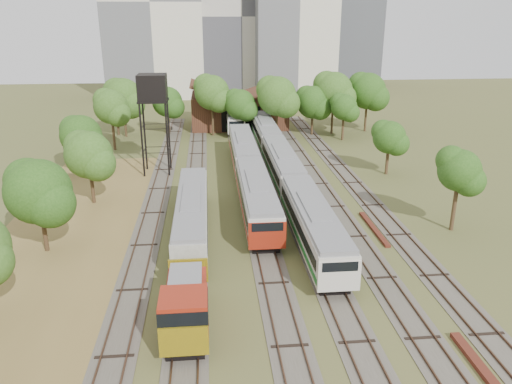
{
  "coord_description": "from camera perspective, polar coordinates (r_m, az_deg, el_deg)",
  "views": [
    {
      "loc": [
        -6.29,
        -28.09,
        18.17
      ],
      "look_at": [
        -2.05,
        15.95,
        2.5
      ],
      "focal_mm": 35.0,
      "sensor_mm": 36.0,
      "label": 1
    }
  ],
  "objects": [
    {
      "name": "tower_left",
      "position": [
        123.68,
        -11.67,
        20.44
      ],
      "size": [
        22.0,
        16.0,
        42.0
      ],
      "primitive_type": "cube",
      "color": "beige",
      "rests_on": "ground"
    },
    {
      "name": "shunter_locomotive",
      "position": [
        30.81,
        -8.03,
        -13.0
      ],
      "size": [
        2.73,
        8.1,
        3.57
      ],
      "color": "black",
      "rests_on": "ground"
    },
    {
      "name": "railcar_green_set",
      "position": [
        57.46,
        3.03,
        3.03
      ],
      "size": [
        2.92,
        52.07,
        3.6
      ],
      "color": "black",
      "rests_on": "ground"
    },
    {
      "name": "maintenance_shed",
      "position": [
        87.57,
        -1.97,
        9.46
      ],
      "size": [
        16.45,
        11.55,
        7.58
      ],
      "color": "#3C2116",
      "rests_on": "ground"
    },
    {
      "name": "railcar_red_set",
      "position": [
        55.12,
        -0.79,
        2.39
      ],
      "size": [
        2.99,
        34.57,
        3.7
      ],
      "color": "black",
      "rests_on": "ground"
    },
    {
      "name": "old_grey_coach",
      "position": [
        44.05,
        -7.33,
        -2.44
      ],
      "size": [
        2.72,
        18.0,
        3.35
      ],
      "color": "black",
      "rests_on": "ground"
    },
    {
      "name": "rail_pile_near",
      "position": [
        30.37,
        25.43,
        -19.12
      ],
      "size": [
        0.57,
        8.48,
        0.28
      ],
      "primitive_type": "cube",
      "color": "#5A2519",
      "rests_on": "ground"
    },
    {
      "name": "dry_grass_patch",
      "position": [
        42.06,
        -21.25,
        -7.5
      ],
      "size": [
        14.0,
        60.0,
        0.04
      ],
      "primitive_type": "cube",
      "color": "brown",
      "rests_on": "ground"
    },
    {
      "name": "tree_band_left",
      "position": [
        54.0,
        -20.42,
        4.3
      ],
      "size": [
        8.2,
        63.61,
        8.56
      ],
      "color": "#382616",
      "rests_on": "ground"
    },
    {
      "name": "ground",
      "position": [
        34.04,
        6.17,
        -12.88
      ],
      "size": [
        240.0,
        240.0,
        0.0
      ],
      "primitive_type": "plane",
      "color": "#475123",
      "rests_on": "ground"
    },
    {
      "name": "tree_band_far",
      "position": [
        79.7,
        0.46,
        10.9
      ],
      "size": [
        44.98,
        10.39,
        9.9
      ],
      "color": "#382616",
      "rests_on": "ground"
    },
    {
      "name": "tree_band_right",
      "position": [
        62.71,
        14.37,
        6.79
      ],
      "size": [
        4.69,
        38.51,
        7.43
      ],
      "color": "#382616",
      "rests_on": "ground"
    },
    {
      "name": "tower_centre",
      "position": [
        128.36,
        -1.9,
        19.41
      ],
      "size": [
        20.0,
        18.0,
        36.0
      ],
      "primitive_type": "cube",
      "color": "#B7B2A6",
      "rests_on": "ground"
    },
    {
      "name": "tower_far_right",
      "position": [
        143.91,
        11.3,
        17.48
      ],
      "size": [
        12.0,
        12.0,
        28.0
      ],
      "primitive_type": "cube",
      "color": "#45484E",
      "rests_on": "ground"
    },
    {
      "name": "tracks",
      "position": [
        56.38,
        0.52,
        0.74
      ],
      "size": [
        24.6,
        80.0,
        0.19
      ],
      "color": "#4C473D",
      "rests_on": "ground"
    },
    {
      "name": "railcar_rear",
      "position": [
        85.72,
        -2.55,
        8.47
      ],
      "size": [
        2.75,
        16.08,
        3.4
      ],
      "color": "black",
      "rests_on": "ground"
    },
    {
      "name": "rail_pile_far",
      "position": [
        46.14,
        13.32,
        -4.08
      ],
      "size": [
        0.47,
        7.5,
        0.24
      ],
      "primitive_type": "cube",
      "color": "#5A2519",
      "rests_on": "ground"
    },
    {
      "name": "water_tower",
      "position": [
        60.3,
        -11.74,
        11.3
      ],
      "size": [
        3.42,
        3.42,
        11.83
      ],
      "color": "black",
      "rests_on": "ground"
    }
  ]
}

